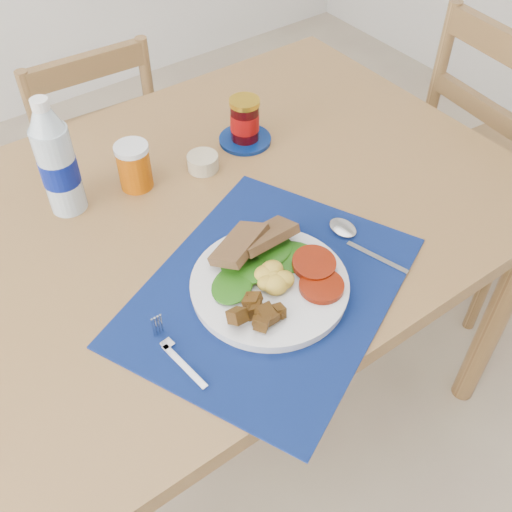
{
  "coord_description": "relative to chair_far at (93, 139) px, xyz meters",
  "views": [
    {
      "loc": [
        -0.4,
        -0.59,
        1.55
      ],
      "look_at": [
        0.02,
        -0.01,
        0.8
      ],
      "focal_mm": 42.0,
      "sensor_mm": 36.0,
      "label": 1
    }
  ],
  "objects": [
    {
      "name": "water_bottle",
      "position": [
        -0.24,
        -0.52,
        0.34
      ],
      "size": [
        0.07,
        0.07,
        0.25
      ],
      "color": "#ADBFCC",
      "rests_on": "table"
    },
    {
      "name": "breakfast_plate",
      "position": [
        -0.06,
        -0.94,
        0.25
      ],
      "size": [
        0.27,
        0.27,
        0.07
      ],
      "rotation": [
        0.0,
        0.0,
        0.27
      ],
      "color": "silver",
      "rests_on": "placemat"
    },
    {
      "name": "juice_glass",
      "position": [
        -0.1,
        -0.54,
        0.28
      ],
      "size": [
        0.07,
        0.07,
        0.09
      ],
      "primitive_type": "cylinder",
      "color": "#B14D04",
      "rests_on": "table"
    },
    {
      "name": "spoon",
      "position": [
        0.15,
        -0.92,
        0.23
      ],
      "size": [
        0.05,
        0.19,
        0.01
      ],
      "rotation": [
        0.0,
        0.0,
        0.29
      ],
      "color": "#B2B5BA",
      "rests_on": "placemat"
    },
    {
      "name": "ramekin",
      "position": [
        0.04,
        -0.57,
        0.25
      ],
      "size": [
        0.07,
        0.07,
        0.03
      ],
      "primitive_type": "cylinder",
      "color": "tan",
      "rests_on": "table"
    },
    {
      "name": "placemat",
      "position": [
        -0.05,
        -0.93,
        0.23
      ],
      "size": [
        0.63,
        0.57,
        0.0
      ],
      "primitive_type": "cube",
      "rotation": [
        0.0,
        0.0,
        0.43
      ],
      "color": "black",
      "rests_on": "table"
    },
    {
      "name": "chair_end",
      "position": [
        0.89,
        -0.75,
        0.05
      ],
      "size": [
        0.43,
        0.45,
        1.12
      ],
      "rotation": [
        0.0,
        0.0,
        1.47
      ],
      "color": "brown",
      "rests_on": "ground"
    },
    {
      "name": "ground",
      "position": [
        -0.07,
        -0.88,
        -0.52
      ],
      "size": [
        4.0,
        4.0,
        0.0
      ],
      "primitive_type": "plane",
      "color": "gray",
      "rests_on": "ground"
    },
    {
      "name": "table",
      "position": [
        -0.07,
        -0.68,
        0.15
      ],
      "size": [
        1.4,
        0.9,
        0.75
      ],
      "color": "brown",
      "rests_on": "ground"
    },
    {
      "name": "fork",
      "position": [
        -0.26,
        -0.95,
        0.23
      ],
      "size": [
        0.03,
        0.15,
        0.0
      ],
      "rotation": [
        0.0,
        0.0,
        0.12
      ],
      "color": "#B2B5BA",
      "rests_on": "placemat"
    },
    {
      "name": "chair_far",
      "position": [
        0.0,
        0.0,
        0.0
      ],
      "size": [
        0.39,
        0.38,
        1.01
      ],
      "rotation": [
        0.0,
        0.0,
        3.09
      ],
      "color": "brown",
      "rests_on": "ground"
    },
    {
      "name": "jam_on_saucer",
      "position": [
        0.17,
        -0.54,
        0.28
      ],
      "size": [
        0.12,
        0.12,
        0.11
      ],
      "color": "navy",
      "rests_on": "table"
    }
  ]
}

